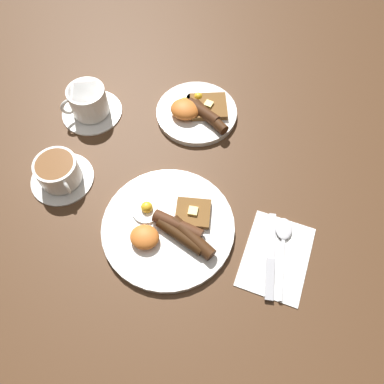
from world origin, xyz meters
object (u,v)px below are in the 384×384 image
object	(u,v)px
teacup_near	(59,173)
spoon	(283,237)
knife	(271,260)
breakfast_plate_near	(170,227)
teacup_far	(89,103)
breakfast_plate_far	(197,111)

from	to	relation	value
teacup_near	spoon	distance (m)	0.52
knife	spoon	distance (m)	0.06
breakfast_plate_near	teacup_far	distance (m)	0.40
breakfast_plate_far	knife	bearing A→B (deg)	-53.30
teacup_near	knife	xyz separation A→B (m)	(0.50, -0.06, -0.02)
breakfast_plate_near	teacup_near	size ratio (longest dim) A/B	1.97
breakfast_plate_near	spoon	xyz separation A→B (m)	(0.24, 0.05, -0.00)
knife	teacup_far	bearing A→B (deg)	54.66
teacup_far	knife	world-z (taller)	teacup_far
breakfast_plate_near	teacup_near	world-z (taller)	teacup_near
breakfast_plate_near	teacup_near	xyz separation A→B (m)	(-0.28, 0.05, 0.02)
spoon	teacup_near	bearing A→B (deg)	82.76
breakfast_plate_far	knife	xyz separation A→B (m)	(0.25, -0.34, -0.01)
breakfast_plate_far	teacup_far	distance (m)	0.28
breakfast_plate_far	spoon	world-z (taller)	breakfast_plate_far
teacup_far	knife	xyz separation A→B (m)	(0.52, -0.27, -0.03)
knife	spoon	size ratio (longest dim) A/B	1.05
teacup_near	spoon	xyz separation A→B (m)	(0.52, -0.01, -0.02)
teacup_far	knife	bearing A→B (deg)	-27.67
teacup_near	teacup_far	xyz separation A→B (m)	(-0.02, 0.21, 0.01)
breakfast_plate_near	breakfast_plate_far	world-z (taller)	breakfast_plate_far
knife	teacup_near	bearing A→B (deg)	75.11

